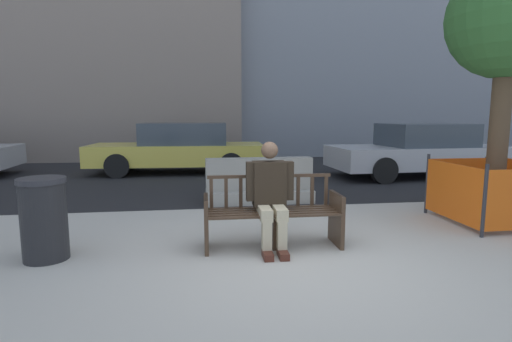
# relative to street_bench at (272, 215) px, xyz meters

# --- Properties ---
(ground_plane) EXTENTS (200.00, 200.00, 0.00)m
(ground_plane) POSITION_rel_street_bench_xyz_m (0.21, -0.56, -0.40)
(ground_plane) COLOR #B7B2A8
(street_asphalt) EXTENTS (120.00, 12.00, 0.01)m
(street_asphalt) POSITION_rel_street_bench_xyz_m (0.21, 8.14, -0.39)
(street_asphalt) COLOR black
(street_asphalt) RESTS_ON ground
(street_bench) EXTENTS (1.70, 0.55, 0.88)m
(street_bench) POSITION_rel_street_bench_xyz_m (0.00, 0.00, 0.00)
(street_bench) COLOR #473323
(street_bench) RESTS_ON ground
(seated_person) EXTENTS (0.58, 0.72, 1.31)m
(seated_person) POSITION_rel_street_bench_xyz_m (-0.04, -0.06, 0.29)
(seated_person) COLOR #2D2319
(seated_person) RESTS_ON ground
(jersey_barrier_centre) EXTENTS (2.01, 0.72, 0.84)m
(jersey_barrier_centre) POSITION_rel_street_bench_xyz_m (0.22, 2.57, -0.06)
(jersey_barrier_centre) COLOR gray
(jersey_barrier_centre) RESTS_ON ground
(street_tree) EXTENTS (1.71, 1.71, 3.87)m
(street_tree) POSITION_rel_street_bench_xyz_m (3.55, 0.65, 2.55)
(street_tree) COLOR brown
(street_tree) RESTS_ON ground
(construction_fence) EXTENTS (1.42, 1.42, 1.00)m
(construction_fence) POSITION_rel_street_bench_xyz_m (3.55, 0.65, 0.10)
(construction_fence) COLOR #2D2D33
(construction_fence) RESTS_ON ground
(car_taxi_near) EXTENTS (4.86, 2.00, 1.42)m
(car_taxi_near) POSITION_rel_street_bench_xyz_m (-1.46, 6.69, 0.30)
(car_taxi_near) COLOR #DBC64C
(car_taxi_near) RESTS_ON ground
(car_sedan_far) EXTENTS (4.70, 2.13, 1.41)m
(car_sedan_far) POSITION_rel_street_bench_xyz_m (4.92, 5.11, 0.30)
(car_sedan_far) COLOR #B7B7BC
(car_sedan_far) RESTS_ON ground
(trash_bin) EXTENTS (0.52, 0.52, 0.94)m
(trash_bin) POSITION_rel_street_bench_xyz_m (-2.64, -0.10, 0.08)
(trash_bin) COLOR #232326
(trash_bin) RESTS_ON ground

